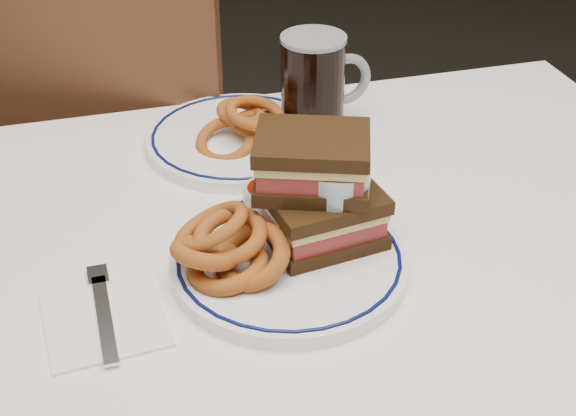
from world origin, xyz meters
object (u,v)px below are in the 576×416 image
object	(u,v)px
far_plate	(240,139)
chair_far	(118,161)
main_plate	(289,261)
reuben_sandwich	(318,189)
beer_mug	(315,86)

from	to	relation	value
far_plate	chair_far	bearing A→B (deg)	114.96
main_plate	far_plate	world-z (taller)	same
main_plate	reuben_sandwich	size ratio (longest dim) A/B	1.74
beer_mug	far_plate	xyz separation A→B (m)	(-0.11, -0.00, -0.07)
reuben_sandwich	beer_mug	size ratio (longest dim) A/B	1.02
main_plate	chair_far	bearing A→B (deg)	103.44
chair_far	main_plate	distance (m)	0.69
reuben_sandwich	far_plate	size ratio (longest dim) A/B	0.59
far_plate	beer_mug	bearing A→B (deg)	0.21
reuben_sandwich	far_plate	world-z (taller)	reuben_sandwich
reuben_sandwich	beer_mug	xyz separation A→B (m)	(0.08, 0.27, -0.00)
main_plate	beer_mug	size ratio (longest dim) A/B	1.76
chair_far	far_plate	distance (m)	0.44
reuben_sandwich	far_plate	distance (m)	0.28
chair_far	far_plate	size ratio (longest dim) A/B	3.81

